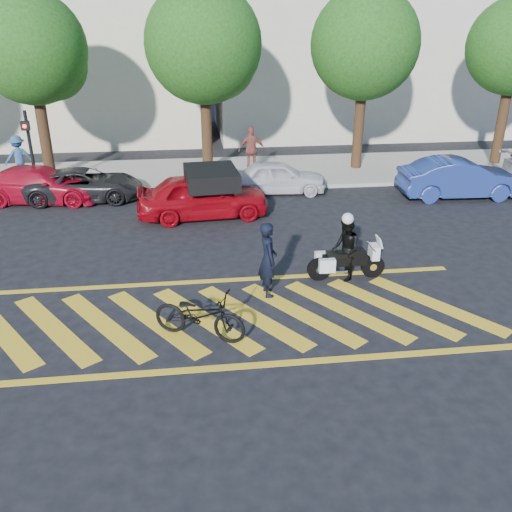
{
  "coord_description": "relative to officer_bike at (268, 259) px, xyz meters",
  "views": [
    {
      "loc": [
        -0.75,
        -10.69,
        6.35
      ],
      "look_at": [
        0.7,
        1.02,
        1.05
      ],
      "focal_mm": 38.0,
      "sensor_mm": 36.0,
      "label": 1
    }
  ],
  "objects": [
    {
      "name": "parked_left",
      "position": [
        -7.2,
        8.18,
        -0.3
      ],
      "size": [
        4.61,
        2.35,
        1.28
      ],
      "primitive_type": "imported",
      "rotation": [
        0.0,
        0.0,
        1.44
      ],
      "color": "#B40B23",
      "rests_on": "ground"
    },
    {
      "name": "pedestrian_right",
      "position": [
        0.86,
        10.76,
        0.16
      ],
      "size": [
        1.15,
        0.53,
        1.91
      ],
      "primitive_type": "imported",
      "rotation": [
        0.0,
        0.0,
        3.2
      ],
      "color": "#984D45",
      "rests_on": "sidewalk"
    },
    {
      "name": "officer_bike",
      "position": [
        0.0,
        0.0,
        0.0
      ],
      "size": [
        0.51,
        0.72,
        1.88
      ],
      "primitive_type": "imported",
      "rotation": [
        0.0,
        0.0,
        1.66
      ],
      "color": "black",
      "rests_on": "ground"
    },
    {
      "name": "pedestrian_left",
      "position": [
        -8.68,
        11.11,
        0.06
      ],
      "size": [
        1.27,
        1.01,
        1.71
      ],
      "primitive_type": "imported",
      "rotation": [
        0.0,
        0.0,
        3.54
      ],
      "color": "#2E557F",
      "rests_on": "sidewalk"
    },
    {
      "name": "parked_mid_right",
      "position": [
        1.59,
        8.18,
        -0.32
      ],
      "size": [
        3.76,
        1.8,
        1.24
      ],
      "primitive_type": "imported",
      "rotation": [
        0.0,
        0.0,
        1.48
      ],
      "color": "silver",
      "rests_on": "ground"
    },
    {
      "name": "parked_right",
      "position": [
        8.2,
        6.78,
        -0.21
      ],
      "size": [
        4.52,
        1.76,
        1.47
      ],
      "primitive_type": "imported",
      "rotation": [
        0.0,
        0.0,
        1.52
      ],
      "color": "navy",
      "rests_on": "ground"
    },
    {
      "name": "tree_left",
      "position": [
        -7.37,
        11.04,
        4.05
      ],
      "size": [
        4.2,
        4.2,
        7.26
      ],
      "color": "black",
      "rests_on": "ground"
    },
    {
      "name": "ground",
      "position": [
        -1.0,
        -1.02,
        -0.94
      ],
      "size": [
        90.0,
        90.0,
        0.0
      ],
      "primitive_type": "plane",
      "color": "black",
      "rests_on": "ground"
    },
    {
      "name": "police_motorcycle",
      "position": [
        2.11,
        0.61,
        -0.45
      ],
      "size": [
        2.05,
        0.65,
        0.9
      ],
      "rotation": [
        0.0,
        0.0,
        0.0
      ],
      "color": "black",
      "rests_on": "ground"
    },
    {
      "name": "crosswalk",
      "position": [
        -1.04,
        -1.02,
        -0.94
      ],
      "size": [
        12.33,
        4.0,
        0.01
      ],
      "color": "yellow",
      "rests_on": "ground"
    },
    {
      "name": "officer_moto",
      "position": [
        2.1,
        0.61,
        -0.11
      ],
      "size": [
        0.64,
        0.81,
        1.67
      ],
      "primitive_type": "imported",
      "rotation": [
        0.0,
        0.0,
        -1.57
      ],
      "color": "black",
      "rests_on": "ground"
    },
    {
      "name": "building_left",
      "position": [
        -9.0,
        19.98,
        4.06
      ],
      "size": [
        16.0,
        8.0,
        10.0
      ],
      "primitive_type": "cube",
      "color": "beige",
      "rests_on": "ground"
    },
    {
      "name": "parked_mid_left",
      "position": [
        -5.64,
        8.18,
        -0.36
      ],
      "size": [
        4.23,
        2.01,
        1.17
      ],
      "primitive_type": "imported",
      "rotation": [
        0.0,
        0.0,
        1.55
      ],
      "color": "black",
      "rests_on": "ground"
    },
    {
      "name": "sidewalk",
      "position": [
        -1.0,
        10.98,
        -0.87
      ],
      "size": [
        60.0,
        5.0,
        0.15
      ],
      "primitive_type": "cube",
      "color": "#9E998E",
      "rests_on": "ground"
    },
    {
      "name": "building_right",
      "position": [
        8.0,
        19.98,
        4.56
      ],
      "size": [
        16.0,
        8.0,
        11.0
      ],
      "primitive_type": "cube",
      "color": "beige",
      "rests_on": "ground"
    },
    {
      "name": "bicycle",
      "position": [
        -1.71,
        -1.75,
        -0.4
      ],
      "size": [
        2.17,
        1.53,
        1.08
      ],
      "primitive_type": "imported",
      "rotation": [
        0.0,
        0.0,
        1.13
      ],
      "color": "black",
      "rests_on": "ground"
    },
    {
      "name": "tree_right",
      "position": [
        5.63,
        11.04,
        4.1
      ],
      "size": [
        4.4,
        4.4,
        7.41
      ],
      "color": "black",
      "rests_on": "ground"
    },
    {
      "name": "red_convertible",
      "position": [
        -1.38,
        5.78,
        -0.2
      ],
      "size": [
        4.51,
        2.09,
        1.49
      ],
      "primitive_type": "imported",
      "rotation": [
        0.0,
        0.0,
        1.65
      ],
      "color": "#980710",
      "rests_on": "ground"
    },
    {
      "name": "signal_pole",
      "position": [
        -7.5,
        8.71,
        0.98
      ],
      "size": [
        0.28,
        0.43,
        3.2
      ],
      "color": "black",
      "rests_on": "ground"
    },
    {
      "name": "tree_center",
      "position": [
        -0.87,
        11.04,
        4.15
      ],
      "size": [
        4.6,
        4.6,
        7.56
      ],
      "color": "black",
      "rests_on": "ground"
    }
  ]
}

